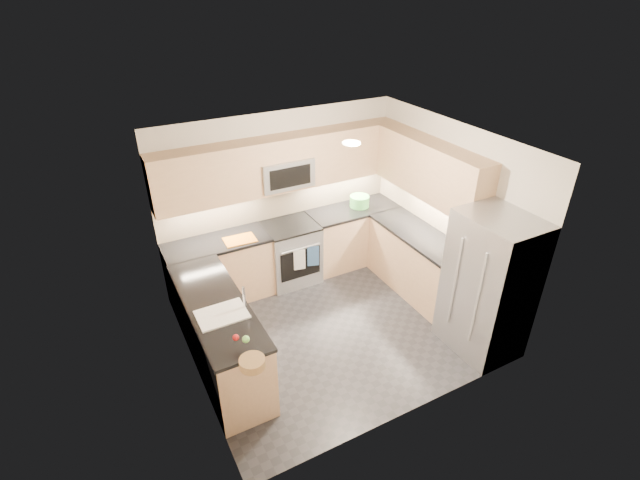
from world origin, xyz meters
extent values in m
cube|color=#26262B|center=(0.00, 0.00, 0.00)|extent=(3.60, 3.20, 0.00)
cube|color=beige|center=(0.00, 0.00, 2.50)|extent=(3.60, 3.20, 0.02)
cube|color=beige|center=(0.00, 1.60, 1.25)|extent=(3.60, 0.02, 2.50)
cube|color=beige|center=(0.00, -1.60, 1.25)|extent=(3.60, 0.02, 2.50)
cube|color=beige|center=(-1.80, 0.00, 1.25)|extent=(0.02, 3.20, 2.50)
cube|color=beige|center=(1.80, 0.00, 1.25)|extent=(0.02, 3.20, 2.50)
cube|color=tan|center=(-1.09, 1.30, 0.45)|extent=(1.42, 0.60, 0.90)
cube|color=tan|center=(1.09, 1.30, 0.45)|extent=(1.42, 0.60, 0.90)
cube|color=tan|center=(1.50, 0.15, 0.45)|extent=(0.60, 1.70, 0.90)
cube|color=tan|center=(-1.50, 0.00, 0.45)|extent=(0.60, 2.00, 0.90)
cube|color=black|center=(-1.09, 1.30, 0.92)|extent=(1.42, 0.63, 0.04)
cube|color=black|center=(1.09, 1.30, 0.92)|extent=(1.42, 0.63, 0.04)
cube|color=black|center=(1.50, 0.15, 0.92)|extent=(0.63, 1.70, 0.04)
cube|color=black|center=(-1.50, 0.00, 0.92)|extent=(0.63, 2.00, 0.04)
cube|color=tan|center=(0.00, 1.43, 1.83)|extent=(3.60, 0.35, 0.75)
cube|color=tan|center=(1.62, 0.28, 1.83)|extent=(0.35, 1.95, 0.75)
cube|color=#C7B190|center=(0.00, 1.60, 1.20)|extent=(3.60, 0.01, 0.51)
cube|color=#C7B190|center=(1.80, 0.45, 1.20)|extent=(0.01, 2.30, 0.51)
cube|color=#A0A3A8|center=(0.00, 1.28, 0.46)|extent=(0.76, 0.65, 0.91)
cube|color=black|center=(0.00, 1.28, 0.92)|extent=(0.76, 0.65, 0.03)
cube|color=black|center=(0.00, 0.95, 0.45)|extent=(0.62, 0.02, 0.45)
cylinder|color=#B2B5BA|center=(0.00, 0.93, 0.72)|extent=(0.60, 0.02, 0.02)
cube|color=#96999D|center=(0.00, 1.40, 1.70)|extent=(0.76, 0.40, 0.40)
cube|color=black|center=(0.00, 1.20, 1.70)|extent=(0.60, 0.01, 0.28)
cube|color=#929399|center=(1.45, -1.15, 0.90)|extent=(0.70, 0.90, 1.80)
cylinder|color=#B2B5BA|center=(1.08, -1.33, 0.95)|extent=(0.02, 0.02, 1.20)
cylinder|color=#B2B5BA|center=(1.08, -0.97, 0.95)|extent=(0.02, 0.02, 1.20)
cube|color=white|center=(-1.50, -0.25, 0.88)|extent=(0.52, 0.38, 0.16)
cylinder|color=silver|center=(-1.24, -0.25, 1.08)|extent=(0.03, 0.03, 0.28)
cylinder|color=green|center=(1.21, 1.32, 1.03)|extent=(0.34, 0.34, 0.17)
cube|color=orange|center=(-0.79, 1.18, 0.95)|extent=(0.43, 0.31, 0.01)
cylinder|color=#9A7447|center=(-1.48, -1.10, 0.98)|extent=(0.29, 0.29, 0.09)
sphere|color=#9F1213|center=(-1.52, -0.78, 1.05)|extent=(0.06, 0.06, 0.06)
sphere|color=#72C755|center=(-1.44, -0.85, 1.05)|extent=(0.07, 0.07, 0.07)
cube|color=white|center=(-0.03, 0.91, 0.55)|extent=(0.17, 0.05, 0.32)
cube|color=#2D4E7E|center=(0.18, 0.91, 0.55)|extent=(0.17, 0.06, 0.32)
camera|label=1|loc=(-2.40, -4.14, 4.08)|focal=26.00mm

